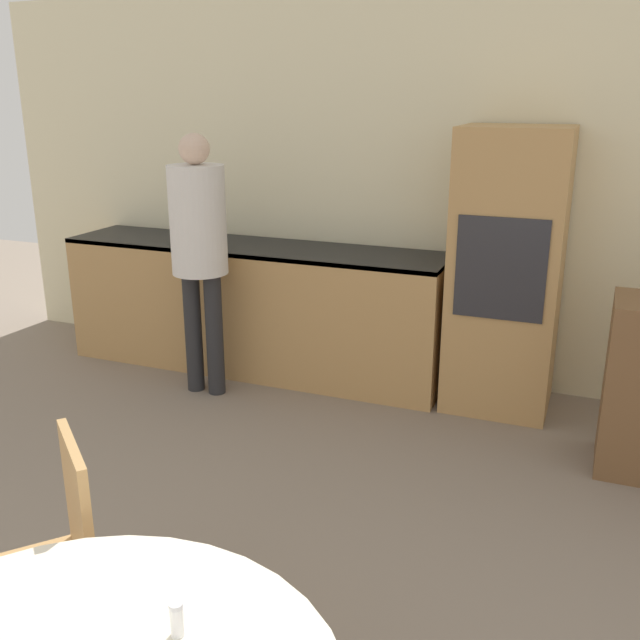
% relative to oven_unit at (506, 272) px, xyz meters
% --- Properties ---
extents(wall_back, '(6.99, 0.05, 2.60)m').
position_rel_oven_unit_xyz_m(wall_back, '(-0.48, 0.34, 0.43)').
color(wall_back, beige).
rests_on(wall_back, ground_plane).
extents(kitchen_counter, '(2.76, 0.60, 0.91)m').
position_rel_oven_unit_xyz_m(kitchen_counter, '(-1.74, -0.01, -0.40)').
color(kitchen_counter, tan).
rests_on(kitchen_counter, ground_plane).
extents(oven_unit, '(0.65, 0.59, 1.75)m').
position_rel_oven_unit_xyz_m(oven_unit, '(0.00, 0.00, 0.00)').
color(oven_unit, tan).
rests_on(oven_unit, ground_plane).
extents(chair_far_left, '(0.56, 0.56, 0.91)m').
position_rel_oven_unit_xyz_m(chair_far_left, '(-0.99, -2.91, -0.36)').
color(chair_far_left, tan).
rests_on(chair_far_left, ground_plane).
extents(person_standing, '(0.36, 0.36, 1.70)m').
position_rel_oven_unit_xyz_m(person_standing, '(-1.85, -0.53, 0.18)').
color(person_standing, '#262628').
rests_on(person_standing, ground_plane).
extents(salt_shaker, '(0.03, 0.03, 0.09)m').
position_rel_oven_unit_xyz_m(salt_shaker, '(-0.28, -3.26, -0.08)').
color(salt_shaker, white).
rests_on(salt_shaker, dining_table).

